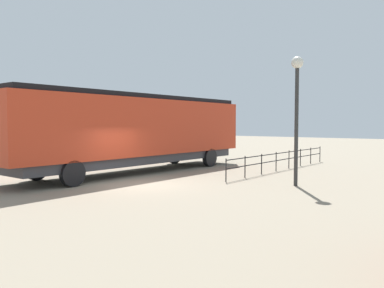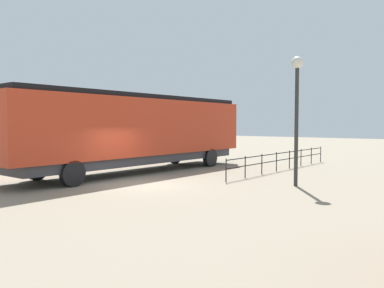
# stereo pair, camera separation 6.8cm
# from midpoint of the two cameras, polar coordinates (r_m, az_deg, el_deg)

# --- Properties ---
(ground_plane) EXTENTS (120.00, 120.00, 0.00)m
(ground_plane) POSITION_cam_midpoint_polar(r_m,az_deg,el_deg) (16.77, -7.49, -5.99)
(ground_plane) COLOR gray
(locomotive) EXTENTS (3.19, 15.16, 4.14)m
(locomotive) POSITION_cam_midpoint_polar(r_m,az_deg,el_deg) (21.17, -7.32, 2.19)
(locomotive) COLOR red
(locomotive) RESTS_ON ground_plane
(lamp_post) EXTENTS (0.50, 0.50, 5.41)m
(lamp_post) POSITION_cam_midpoint_polar(r_m,az_deg,el_deg) (16.73, 15.39, 7.05)
(lamp_post) COLOR #2D2D2D
(lamp_post) RESTS_ON ground_plane
(platform_fence) EXTENTS (0.05, 11.68, 1.06)m
(platform_fence) POSITION_cam_midpoint_polar(r_m,az_deg,el_deg) (22.45, 13.44, -2.00)
(platform_fence) COLOR black
(platform_fence) RESTS_ON ground_plane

